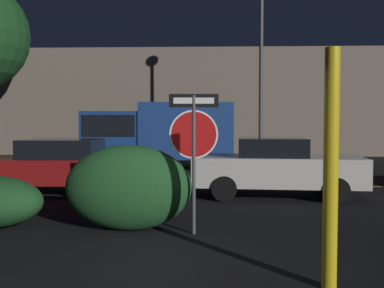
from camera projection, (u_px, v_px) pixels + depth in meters
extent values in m
plane|color=black|center=(152.00, 275.00, 5.19)|extent=(260.00, 260.00, 0.00)
cube|color=gold|center=(184.00, 186.00, 12.60)|extent=(42.96, 0.12, 0.01)
cylinder|color=#4C4C51|center=(194.00, 165.00, 7.06)|extent=(0.06, 0.06, 2.30)
cylinder|color=white|center=(194.00, 134.00, 7.03)|extent=(0.81, 0.05, 0.81)
cylinder|color=#B71414|center=(194.00, 134.00, 7.03)|extent=(0.75, 0.05, 0.75)
cube|color=black|center=(194.00, 101.00, 7.01)|extent=(0.81, 0.06, 0.22)
cube|color=white|center=(194.00, 101.00, 7.01)|extent=(0.67, 0.06, 0.10)
cylinder|color=yellow|center=(331.00, 170.00, 4.70)|extent=(0.16, 0.16, 2.66)
ellipsoid|color=#1E4C23|center=(129.00, 188.00, 7.35)|extent=(2.18, 1.00, 1.47)
cube|color=maroon|center=(57.00, 169.00, 11.36)|extent=(4.84, 2.03, 0.64)
cube|color=black|center=(62.00, 148.00, 11.33)|extent=(1.95, 1.70, 0.48)
cylinder|color=black|center=(17.00, 177.00, 12.33)|extent=(0.60, 0.21, 0.60)
cylinder|color=black|center=(106.00, 186.00, 10.43)|extent=(0.60, 0.21, 0.60)
cylinder|color=black|center=(120.00, 177.00, 12.28)|extent=(0.60, 0.21, 0.60)
cube|color=silver|center=(277.00, 170.00, 10.75)|extent=(4.27, 2.04, 0.71)
cube|color=black|center=(272.00, 147.00, 10.74)|extent=(1.77, 1.62, 0.46)
cylinder|color=black|center=(322.00, 181.00, 11.46)|extent=(0.61, 0.24, 0.60)
cylinder|color=black|center=(336.00, 190.00, 9.80)|extent=(0.61, 0.24, 0.60)
cylinder|color=black|center=(226.00, 179.00, 11.74)|extent=(0.61, 0.24, 0.60)
cylinder|color=black|center=(224.00, 189.00, 10.08)|extent=(0.61, 0.24, 0.60)
sphere|color=#F4EFCC|center=(357.00, 168.00, 11.06)|extent=(0.14, 0.14, 0.14)
sphere|color=#F4EFCC|center=(370.00, 172.00, 9.99)|extent=(0.14, 0.14, 0.14)
cube|color=navy|center=(113.00, 135.00, 17.73)|extent=(2.41, 2.29, 1.92)
cube|color=black|center=(113.00, 126.00, 17.71)|extent=(2.18, 2.32, 0.85)
cube|color=navy|center=(186.00, 131.00, 17.77)|extent=(3.86, 2.50, 2.27)
cylinder|color=black|center=(110.00, 160.00, 16.66)|extent=(0.85, 0.32, 0.84)
cylinder|color=black|center=(119.00, 155.00, 18.88)|extent=(0.85, 0.32, 0.84)
cylinder|color=black|center=(203.00, 160.00, 16.73)|extent=(0.85, 0.32, 0.84)
cylinder|color=black|center=(201.00, 155.00, 18.94)|extent=(0.85, 0.32, 0.84)
cylinder|color=#4C4C51|center=(261.00, 72.00, 17.35)|extent=(0.16, 0.16, 7.84)
cube|color=#7A6B5B|center=(158.00, 104.00, 25.93)|extent=(34.12, 4.18, 6.08)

